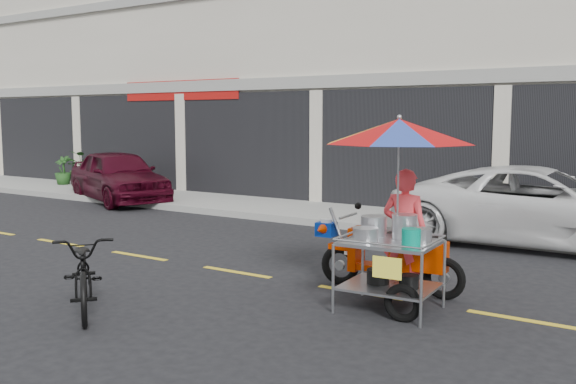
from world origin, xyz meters
The scene contains 9 objects.
ground centered at (0.00, 0.00, 0.00)m, with size 90.00×90.00×0.00m, color black.
sidewalk centered at (0.00, 5.50, 0.07)m, with size 45.00×3.00×0.15m, color gray.
centerline centered at (0.00, 0.00, 0.00)m, with size 42.00×0.10×0.01m, color gold.
maroon_sedan centered at (-9.42, 4.48, 0.70)m, with size 1.64×4.09×1.39m, color #350412.
white_pickup centered at (1.24, 4.46, 0.69)m, with size 2.30×4.99×1.39m, color silver.
plant_tall centered at (-12.57, 5.84, 0.68)m, with size 0.96×0.83×1.07m, color #20491B.
plant_short centered at (-13.22, 5.63, 0.60)m, with size 0.50×0.50×0.89m, color #20491B.
near_bicycle centered at (-2.30, -2.46, 0.47)m, with size 0.63×1.80×0.94m, color black.
food_vendor_rig centered at (0.57, -0.16, 1.43)m, with size 2.33×1.84×2.28m.
Camera 1 is at (3.62, -7.21, 2.24)m, focal length 40.00 mm.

